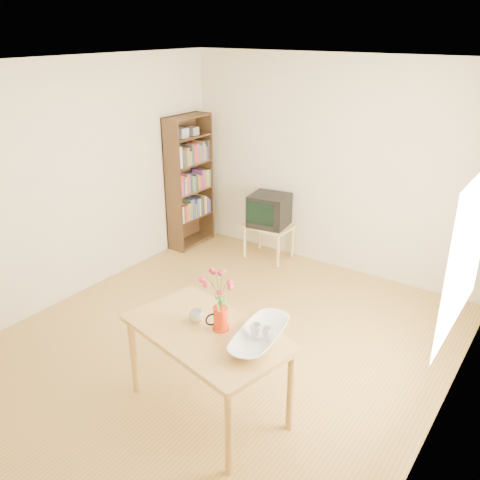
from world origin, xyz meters
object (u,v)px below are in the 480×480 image
Objects in this scene: mug at (196,316)px; bowl at (260,315)px; pitcher at (221,319)px; table at (207,340)px; television at (270,210)px.

mug is 0.25× the size of bowl.
pitcher is 0.23m from mug.
table is 2.67× the size of television.
mug is at bearing -78.13° from television.
pitcher is at bearing -171.53° from bowl.
bowl is 3.09m from television.
table is 3.01m from television.
television reaches higher than mug.
mug is at bearing -141.61° from pitcher.
pitcher reaches higher than mug.
bowl is (0.39, 0.13, 0.30)m from table.
bowl is (0.55, 0.06, 0.16)m from mug.
bowl reaches higher than mug.
table is 0.21m from mug.
table is at bearing -75.80° from television.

